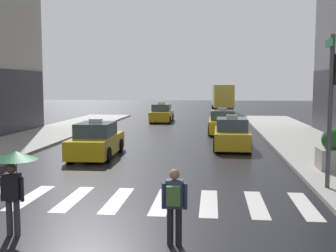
# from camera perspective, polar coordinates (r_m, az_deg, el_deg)

# --- Properties ---
(ground_plane) EXTENTS (160.00, 160.00, 0.00)m
(ground_plane) POSITION_cam_1_polar(r_m,az_deg,el_deg) (9.75, -11.14, -14.84)
(ground_plane) COLOR black
(crosswalk_markings) EXTENTS (11.30, 2.80, 0.01)m
(crosswalk_markings) POSITION_cam_1_polar(r_m,az_deg,el_deg) (12.50, -7.00, -10.10)
(crosswalk_markings) COLOR silver
(crosswalk_markings) RESTS_ON ground
(traffic_light_pole) EXTENTS (0.44, 0.84, 4.80)m
(traffic_light_pole) POSITION_cam_1_polar(r_m,az_deg,el_deg) (13.84, 22.01, 4.70)
(traffic_light_pole) COLOR #47474C
(traffic_light_pole) RESTS_ON curb_right
(taxi_lead) EXTENTS (1.99, 4.57, 1.80)m
(taxi_lead) POSITION_cam_1_polar(r_m,az_deg,el_deg) (19.87, -9.87, -2.10)
(taxi_lead) COLOR yellow
(taxi_lead) RESTS_ON ground
(taxi_second) EXTENTS (1.98, 4.57, 1.80)m
(taxi_second) POSITION_cam_1_polar(r_m,az_deg,el_deg) (22.42, 8.80, -1.19)
(taxi_second) COLOR gold
(taxi_second) RESTS_ON ground
(taxi_third) EXTENTS (1.94, 4.55, 1.80)m
(taxi_third) POSITION_cam_1_polar(r_m,az_deg,el_deg) (28.98, 7.49, 0.40)
(taxi_third) COLOR yellow
(taxi_third) RESTS_ON ground
(taxi_fourth) EXTENTS (1.95, 4.55, 1.80)m
(taxi_fourth) POSITION_cam_1_polar(r_m,az_deg,el_deg) (37.84, -0.87, 1.70)
(taxi_fourth) COLOR gold
(taxi_fourth) RESTS_ON ground
(box_truck) EXTENTS (2.52, 7.62, 3.35)m
(box_truck) POSITION_cam_1_polar(r_m,az_deg,el_deg) (49.00, 7.55, 3.90)
(box_truck) COLOR #2D2D2D
(box_truck) RESTS_ON ground
(pedestrian_with_umbrella) EXTENTS (0.96, 0.96, 1.94)m
(pedestrian_with_umbrella) POSITION_cam_1_polar(r_m,az_deg,el_deg) (9.88, -20.45, -5.68)
(pedestrian_with_umbrella) COLOR #333338
(pedestrian_with_umbrella) RESTS_ON ground
(pedestrian_with_backpack) EXTENTS (0.55, 0.43, 1.65)m
(pedestrian_with_backpack) POSITION_cam_1_polar(r_m,az_deg,el_deg) (8.80, 0.88, -10.35)
(pedestrian_with_backpack) COLOR black
(pedestrian_with_backpack) RESTS_ON ground
(planter_near_corner) EXTENTS (1.10, 1.10, 1.60)m
(planter_near_corner) POSITION_cam_1_polar(r_m,az_deg,el_deg) (17.10, 21.87, -3.20)
(planter_near_corner) COLOR #A8A399
(planter_near_corner) RESTS_ON curb_right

